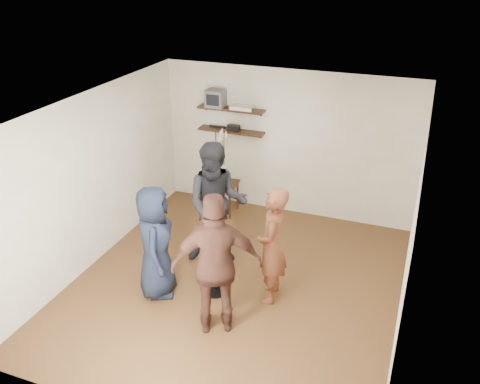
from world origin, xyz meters
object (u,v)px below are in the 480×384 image
(dvd_deck, at_px, (243,108))
(person_brown, at_px, (217,265))
(person_navy, at_px, (155,242))
(radio, at_px, (234,128))
(person_plaid, at_px, (272,246))
(drinks_table, at_px, (214,251))
(side_table, at_px, (224,188))
(crt_monitor, at_px, (216,98))
(person_dark, at_px, (217,204))

(dvd_deck, bearing_deg, person_brown, -74.65)
(person_brown, bearing_deg, person_navy, -46.12)
(radio, height_order, person_plaid, person_plaid)
(drinks_table, distance_m, person_brown, 0.84)
(dvd_deck, relative_size, radio, 1.82)
(radio, distance_m, person_brown, 3.51)
(side_table, xyz_separation_m, person_plaid, (1.57, -2.10, 0.35))
(crt_monitor, height_order, person_plaid, crt_monitor)
(person_brown, bearing_deg, dvd_deck, -100.71)
(drinks_table, distance_m, person_dark, 0.85)
(drinks_table, bearing_deg, person_plaid, 8.80)
(radio, bearing_deg, person_plaid, -58.42)
(crt_monitor, height_order, drinks_table, crt_monitor)
(drinks_table, height_order, person_dark, person_dark)
(drinks_table, bearing_deg, person_navy, -156.18)
(radio, xyz_separation_m, drinks_table, (0.73, -2.58, -0.87))
(crt_monitor, bearing_deg, radio, 0.00)
(side_table, height_order, person_brown, person_brown)
(radio, height_order, side_table, radio)
(person_navy, bearing_deg, radio, -23.76)
(radio, bearing_deg, person_dark, -76.17)
(side_table, relative_size, person_dark, 0.30)
(crt_monitor, bearing_deg, side_table, -52.83)
(side_table, relative_size, person_navy, 0.36)
(side_table, bearing_deg, person_plaid, -53.29)
(dvd_deck, distance_m, side_table, 1.48)
(dvd_deck, bearing_deg, person_navy, -93.35)
(person_dark, relative_size, person_brown, 1.01)
(dvd_deck, distance_m, person_dark, 2.08)
(radio, relative_size, person_brown, 0.12)
(person_plaid, bearing_deg, person_dark, -129.21)
(crt_monitor, xyz_separation_m, dvd_deck, (0.50, 0.00, -0.12))
(drinks_table, height_order, person_navy, person_navy)
(person_brown, bearing_deg, person_dark, -92.84)
(crt_monitor, distance_m, person_brown, 3.73)
(dvd_deck, height_order, person_dark, dvd_deck)
(person_plaid, bearing_deg, person_brown, -36.37)
(crt_monitor, relative_size, person_navy, 0.20)
(radio, bearing_deg, side_table, -99.25)
(drinks_table, relative_size, person_dark, 0.53)
(dvd_deck, relative_size, side_table, 0.69)
(drinks_table, xyz_separation_m, person_brown, (0.35, -0.71, 0.29))
(drinks_table, bearing_deg, side_table, 109.45)
(radio, xyz_separation_m, side_table, (-0.06, -0.35, -1.03))
(radio, relative_size, person_navy, 0.14)
(person_plaid, height_order, person_dark, person_dark)
(side_table, bearing_deg, person_navy, -88.63)
(side_table, height_order, drinks_table, drinks_table)
(person_dark, height_order, person_navy, person_dark)
(crt_monitor, xyz_separation_m, person_dark, (0.78, -1.84, -1.06))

